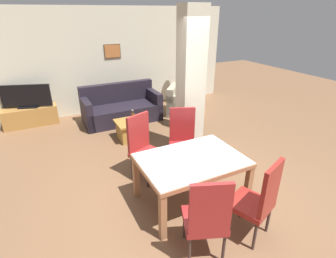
# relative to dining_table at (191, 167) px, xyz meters

# --- Properties ---
(ground_plane) EXTENTS (18.00, 18.00, 0.00)m
(ground_plane) POSITION_rel_dining_table_xyz_m (0.00, 0.00, -0.58)
(ground_plane) COLOR brown
(back_wall) EXTENTS (7.20, 0.09, 2.70)m
(back_wall) POSITION_rel_dining_table_xyz_m (0.00, 4.44, 0.77)
(back_wall) COLOR beige
(back_wall) RESTS_ON ground_plane
(divider_pillar) EXTENTS (0.43, 0.35, 2.70)m
(divider_pillar) POSITION_rel_dining_table_xyz_m (0.76, 1.32, 0.77)
(divider_pillar) COLOR beige
(divider_pillar) RESTS_ON ground_plane
(dining_table) EXTENTS (1.43, 1.01, 0.73)m
(dining_table) POSITION_rel_dining_table_xyz_m (0.00, 0.00, 0.00)
(dining_table) COLOR #A16B46
(dining_table) RESTS_ON ground_plane
(dining_chair_near_left) EXTENTS (0.60, 0.60, 1.09)m
(dining_chair_near_left) POSITION_rel_dining_table_xyz_m (-0.36, -0.90, -0.00)
(dining_chair_near_left) COLOR maroon
(dining_chair_near_left) RESTS_ON ground_plane
(dining_chair_far_left) EXTENTS (0.60, 0.60, 1.09)m
(dining_chair_far_left) POSITION_rel_dining_table_xyz_m (-0.35, 0.91, -0.00)
(dining_chair_far_left) COLOR maroon
(dining_chair_far_left) RESTS_ON ground_plane
(dining_chair_near_right) EXTENTS (0.59, 0.59, 1.09)m
(dining_chair_near_right) POSITION_rel_dining_table_xyz_m (0.35, -0.93, -0.00)
(dining_chair_near_right) COLOR maroon
(dining_chair_near_right) RESTS_ON ground_plane
(dining_chair_far_right) EXTENTS (0.60, 0.60, 1.09)m
(dining_chair_far_right) POSITION_rel_dining_table_xyz_m (0.36, 0.87, -0.00)
(dining_chair_far_right) COLOR maroon
(dining_chair_far_right) RESTS_ON ground_plane
(sofa) EXTENTS (1.89, 0.87, 0.91)m
(sofa) POSITION_rel_dining_table_xyz_m (0.06, 3.48, -0.27)
(sofa) COLOR black
(sofa) RESTS_ON ground_plane
(armchair) EXTENTS (1.17, 1.16, 0.76)m
(armchair) POSITION_rel_dining_table_xyz_m (1.70, 3.17, -0.31)
(armchair) COLOR #A9A086
(armchair) RESTS_ON ground_plane
(coffee_table) EXTENTS (0.61, 0.58, 0.41)m
(coffee_table) POSITION_rel_dining_table_xyz_m (-0.09, 2.36, -0.36)
(coffee_table) COLOR #A47432
(coffee_table) RESTS_ON ground_plane
(bottle) EXTENTS (0.08, 0.08, 0.28)m
(bottle) POSITION_rel_dining_table_xyz_m (-0.05, 2.28, -0.06)
(bottle) COLOR #4C2D14
(bottle) RESTS_ON coffee_table
(tv_stand) EXTENTS (1.22, 0.40, 0.46)m
(tv_stand) POSITION_rel_dining_table_xyz_m (-2.02, 4.16, -0.35)
(tv_stand) COLOR #A67336
(tv_stand) RESTS_ON ground_plane
(tv_screen) EXTENTS (1.08, 0.40, 0.56)m
(tv_screen) POSITION_rel_dining_table_xyz_m (-2.02, 4.16, 0.15)
(tv_screen) COLOR black
(tv_screen) RESTS_ON tv_stand
(floor_lamp) EXTENTS (0.30, 0.30, 1.76)m
(floor_lamp) POSITION_rel_dining_table_xyz_m (2.08, 3.80, 0.89)
(floor_lamp) COLOR #B7B7BC
(floor_lamp) RESTS_ON ground_plane
(standing_person) EXTENTS (0.24, 0.39, 1.64)m
(standing_person) POSITION_rel_dining_table_xyz_m (1.26, 2.29, 0.36)
(standing_person) COLOR navy
(standing_person) RESTS_ON ground_plane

